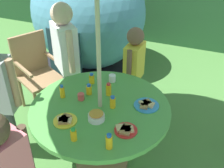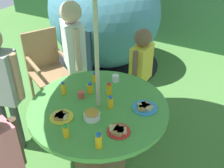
{
  "view_description": "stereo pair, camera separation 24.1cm",
  "coord_description": "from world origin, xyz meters",
  "px_view_note": "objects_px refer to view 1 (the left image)",
  "views": [
    {
      "loc": [
        0.82,
        -1.71,
        2.17
      ],
      "look_at": [
        0.04,
        0.17,
        0.86
      ],
      "focal_mm": 42.83,
      "sensor_mm": 36.0,
      "label": 1
    },
    {
      "loc": [
        1.04,
        -1.61,
        2.17
      ],
      "look_at": [
        0.04,
        0.17,
        0.86
      ],
      "focal_mm": 42.83,
      "sensor_mm": 36.0,
      "label": 2
    }
  ],
  "objects_px": {
    "plate_far_right": "(146,105)",
    "garden_table": "(101,119)",
    "plate_near_left": "(126,130)",
    "cup_near": "(112,78)",
    "cup_far": "(81,97)",
    "juice_bottle_mid_left": "(109,90)",
    "juice_bottle_far_left": "(89,90)",
    "juice_bottle_center_front": "(62,92)",
    "juice_bottle_mid_right": "(113,102)",
    "dome_tent": "(88,14)",
    "juice_bottle_center_back": "(92,79)",
    "plate_back_edge": "(65,120)",
    "juice_bottle_near_right": "(109,142)",
    "child_in_yellow_shirt": "(134,62)",
    "wooden_chair": "(36,70)",
    "child_in_white_shirt": "(65,48)",
    "juice_bottle_front_edge": "(74,135)",
    "snack_bowl": "(96,116)"
  },
  "relations": [
    {
      "from": "juice_bottle_center_front",
      "to": "juice_bottle_mid_left",
      "type": "bearing_deg",
      "value": 27.37
    },
    {
      "from": "wooden_chair",
      "to": "juice_bottle_mid_left",
      "type": "height_order",
      "value": "wooden_chair"
    },
    {
      "from": "juice_bottle_mid_left",
      "to": "cup_near",
      "type": "relative_size",
      "value": 1.76
    },
    {
      "from": "plate_far_right",
      "to": "garden_table",
      "type": "bearing_deg",
      "value": -156.94
    },
    {
      "from": "wooden_chair",
      "to": "child_in_white_shirt",
      "type": "distance_m",
      "value": 0.56
    },
    {
      "from": "plate_near_left",
      "to": "juice_bottle_center_back",
      "type": "xyz_separation_m",
      "value": [
        -0.56,
        0.54,
        0.04
      ]
    },
    {
      "from": "juice_bottle_center_back",
      "to": "child_in_yellow_shirt",
      "type": "bearing_deg",
      "value": 65.12
    },
    {
      "from": "child_in_yellow_shirt",
      "to": "juice_bottle_far_left",
      "type": "xyz_separation_m",
      "value": [
        -0.2,
        -0.75,
        0.03
      ]
    },
    {
      "from": "plate_far_right",
      "to": "juice_bottle_mid_right",
      "type": "bearing_deg",
      "value": -153.77
    },
    {
      "from": "plate_near_left",
      "to": "juice_bottle_mid_left",
      "type": "xyz_separation_m",
      "value": [
        -0.32,
        0.41,
        0.05
      ]
    },
    {
      "from": "juice_bottle_mid_left",
      "to": "juice_bottle_center_back",
      "type": "bearing_deg",
      "value": 152.5
    },
    {
      "from": "juice_bottle_center_front",
      "to": "juice_bottle_mid_left",
      "type": "relative_size",
      "value": 1.02
    },
    {
      "from": "plate_far_right",
      "to": "juice_bottle_far_left",
      "type": "distance_m",
      "value": 0.56
    },
    {
      "from": "dome_tent",
      "to": "juice_bottle_mid_left",
      "type": "relative_size",
      "value": 14.32
    },
    {
      "from": "cup_far",
      "to": "cup_near",
      "type": "bearing_deg",
      "value": 70.33
    },
    {
      "from": "juice_bottle_mid_left",
      "to": "plate_near_left",
      "type": "bearing_deg",
      "value": -52.46
    },
    {
      "from": "juice_bottle_near_right",
      "to": "juice_bottle_center_front",
      "type": "distance_m",
      "value": 0.78
    },
    {
      "from": "garden_table",
      "to": "juice_bottle_mid_left",
      "type": "relative_size",
      "value": 9.88
    },
    {
      "from": "wooden_chair",
      "to": "juice_bottle_center_back",
      "type": "relative_size",
      "value": 8.7
    },
    {
      "from": "juice_bottle_near_right",
      "to": "juice_bottle_far_left",
      "type": "height_order",
      "value": "juice_bottle_near_right"
    },
    {
      "from": "juice_bottle_center_back",
      "to": "cup_far",
      "type": "height_order",
      "value": "juice_bottle_center_back"
    },
    {
      "from": "child_in_white_shirt",
      "to": "juice_bottle_center_back",
      "type": "relative_size",
      "value": 12.65
    },
    {
      "from": "child_in_white_shirt",
      "to": "cup_far",
      "type": "relative_size",
      "value": 22.63
    },
    {
      "from": "juice_bottle_center_back",
      "to": "juice_bottle_front_edge",
      "type": "bearing_deg",
      "value": -73.55
    },
    {
      "from": "juice_bottle_center_front",
      "to": "cup_far",
      "type": "bearing_deg",
      "value": 10.12
    },
    {
      "from": "juice_bottle_center_back",
      "to": "juice_bottle_mid_right",
      "type": "height_order",
      "value": "juice_bottle_mid_right"
    },
    {
      "from": "juice_bottle_far_left",
      "to": "plate_far_right",
      "type": "bearing_deg",
      "value": 2.56
    },
    {
      "from": "juice_bottle_center_back",
      "to": "juice_bottle_mid_left",
      "type": "bearing_deg",
      "value": -27.5
    },
    {
      "from": "garden_table",
      "to": "juice_bottle_far_left",
      "type": "distance_m",
      "value": 0.3
    },
    {
      "from": "garden_table",
      "to": "wooden_chair",
      "type": "height_order",
      "value": "wooden_chair"
    },
    {
      "from": "plate_back_edge",
      "to": "juice_bottle_front_edge",
      "type": "distance_m",
      "value": 0.24
    },
    {
      "from": "plate_far_right",
      "to": "plate_near_left",
      "type": "bearing_deg",
      "value": -98.93
    },
    {
      "from": "cup_near",
      "to": "wooden_chair",
      "type": "bearing_deg",
      "value": 171.73
    },
    {
      "from": "dome_tent",
      "to": "cup_far",
      "type": "relative_size",
      "value": 29.37
    },
    {
      "from": "juice_bottle_far_left",
      "to": "cup_near",
      "type": "xyz_separation_m",
      "value": [
        0.12,
        0.29,
        -0.01
      ]
    },
    {
      "from": "juice_bottle_near_right",
      "to": "juice_bottle_far_left",
      "type": "distance_m",
      "value": 0.72
    },
    {
      "from": "wooden_chair",
      "to": "juice_bottle_near_right",
      "type": "xyz_separation_m",
      "value": [
        1.41,
        -1.02,
        0.24
      ]
    },
    {
      "from": "plate_back_edge",
      "to": "cup_near",
      "type": "distance_m",
      "value": 0.74
    },
    {
      "from": "juice_bottle_center_back",
      "to": "juice_bottle_front_edge",
      "type": "height_order",
      "value": "juice_bottle_front_edge"
    },
    {
      "from": "wooden_chair",
      "to": "child_in_yellow_shirt",
      "type": "distance_m",
      "value": 1.22
    },
    {
      "from": "child_in_yellow_shirt",
      "to": "juice_bottle_center_front",
      "type": "bearing_deg",
      "value": -22.92
    },
    {
      "from": "snack_bowl",
      "to": "juice_bottle_near_right",
      "type": "xyz_separation_m",
      "value": [
        0.22,
        -0.25,
        0.02
      ]
    },
    {
      "from": "plate_far_right",
      "to": "plate_back_edge",
      "type": "xyz_separation_m",
      "value": [
        -0.56,
        -0.46,
        0.0
      ]
    },
    {
      "from": "plate_near_left",
      "to": "cup_near",
      "type": "bearing_deg",
      "value": 120.43
    },
    {
      "from": "wooden_chair",
      "to": "cup_far",
      "type": "xyz_separation_m",
      "value": [
        0.94,
        -0.56,
        0.21
      ]
    },
    {
      "from": "child_in_yellow_shirt",
      "to": "plate_near_left",
      "type": "relative_size",
      "value": 6.19
    },
    {
      "from": "child_in_yellow_shirt",
      "to": "juice_bottle_mid_left",
      "type": "distance_m",
      "value": 0.69
    },
    {
      "from": "juice_bottle_far_left",
      "to": "cup_far",
      "type": "relative_size",
      "value": 1.7
    },
    {
      "from": "child_in_white_shirt",
      "to": "cup_near",
      "type": "xyz_separation_m",
      "value": [
        0.65,
        -0.19,
        -0.14
      ]
    },
    {
      "from": "plate_far_right",
      "to": "cup_far",
      "type": "height_order",
      "value": "cup_far"
    }
  ]
}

